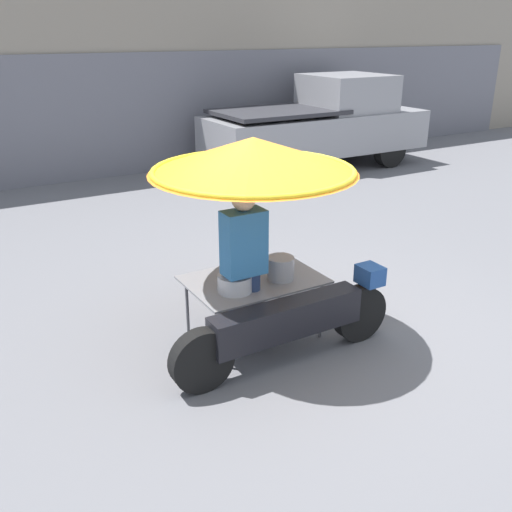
# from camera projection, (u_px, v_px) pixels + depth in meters

# --- Properties ---
(ground_plane) EXTENTS (36.00, 36.00, 0.00)m
(ground_plane) POSITION_uv_depth(u_px,v_px,m) (301.00, 336.00, 5.64)
(ground_plane) COLOR slate
(shopfront_building) EXTENTS (28.00, 2.06, 3.74)m
(shopfront_building) POSITION_uv_depth(u_px,v_px,m) (71.00, 80.00, 11.67)
(shopfront_building) COLOR gray
(shopfront_building) RESTS_ON ground
(vendor_motorcycle_cart) EXTENTS (2.23, 1.88, 1.95)m
(vendor_motorcycle_cart) POSITION_uv_depth(u_px,v_px,m) (258.00, 188.00, 5.06)
(vendor_motorcycle_cart) COLOR black
(vendor_motorcycle_cart) RESTS_ON ground
(vendor_person) EXTENTS (0.38, 0.22, 1.58)m
(vendor_person) POSITION_uv_depth(u_px,v_px,m) (244.00, 263.00, 5.08)
(vendor_person) COLOR navy
(vendor_person) RESTS_ON ground
(pickup_truck) EXTENTS (4.86, 1.77, 1.92)m
(pickup_truck) POSITION_uv_depth(u_px,v_px,m) (321.00, 124.00, 12.19)
(pickup_truck) COLOR black
(pickup_truck) RESTS_ON ground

